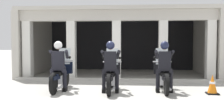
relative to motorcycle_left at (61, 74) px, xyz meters
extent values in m
plane|color=#A8A59E|center=(1.65, 2.98, -0.50)|extent=(80.00, 80.00, 0.00)
cube|color=black|center=(1.66, 6.64, 0.93)|extent=(8.56, 0.24, 2.87)
cube|color=#BCB7AD|center=(1.66, 2.41, 2.15)|extent=(8.56, 0.36, 0.44)
cube|color=#BCB7AD|center=(1.66, 4.45, 2.45)|extent=(8.56, 4.78, 0.16)
cube|color=#BCB7AD|center=(-2.51, 4.45, 0.93)|extent=(0.30, 4.78, 2.87)
cube|color=#BCB7AD|center=(5.84, 4.45, 0.93)|extent=(0.30, 4.78, 2.87)
cube|color=silver|center=(-2.11, 2.41, 0.71)|extent=(0.35, 0.36, 2.43)
cube|color=silver|center=(-0.23, 2.41, 0.71)|extent=(0.35, 0.36, 2.43)
cube|color=silver|center=(1.66, 2.41, 0.71)|extent=(0.35, 0.36, 2.43)
cube|color=silver|center=(3.55, 2.41, 0.71)|extent=(0.35, 0.36, 2.43)
cube|color=silver|center=(5.44, 2.41, 0.71)|extent=(0.35, 0.36, 2.43)
cube|color=#B7B5AD|center=(1.66, 1.91, -0.44)|extent=(8.16, 0.24, 0.12)
cylinder|color=black|center=(0.00, 0.58, -0.18)|extent=(0.09, 0.64, 0.64)
cylinder|color=black|center=(0.00, -0.82, -0.18)|extent=(0.09, 0.64, 0.64)
cube|color=black|center=(0.00, 0.58, 0.03)|extent=(0.14, 0.44, 0.08)
cube|color=silver|center=(0.00, -0.17, -0.13)|extent=(0.28, 0.44, 0.28)
cube|color=black|center=(0.00, -0.12, 0.00)|extent=(0.18, 1.24, 0.16)
ellipsoid|color=black|center=(0.00, 0.10, 0.18)|extent=(0.26, 0.48, 0.22)
cube|color=black|center=(0.00, -0.30, 0.07)|extent=(0.24, 0.52, 0.10)
cube|color=black|center=(0.00, -0.76, 0.00)|extent=(0.16, 0.48, 0.10)
cylinder|color=silver|center=(0.00, 0.52, 0.06)|extent=(0.05, 0.24, 0.53)
cube|color=black|center=(0.00, 0.46, 0.20)|extent=(0.52, 0.16, 0.44)
sphere|color=silver|center=(0.00, 0.56, 0.22)|extent=(0.18, 0.18, 0.18)
cube|color=silver|center=(0.00, 0.44, 0.57)|extent=(0.40, 0.14, 0.54)
cylinder|color=silver|center=(0.00, 0.36, 0.40)|extent=(0.62, 0.04, 0.04)
cylinder|color=silver|center=(0.12, -0.52, -0.32)|extent=(0.07, 0.55, 0.07)
cube|color=black|center=(0.00, -0.32, 0.47)|extent=(0.36, 0.22, 0.60)
cube|color=black|center=(0.00, -0.20, 0.49)|extent=(0.05, 0.02, 0.32)
sphere|color=tan|center=(0.00, -0.30, 0.92)|extent=(0.21, 0.21, 0.21)
sphere|color=silver|center=(0.00, -0.30, 0.95)|extent=(0.26, 0.26, 0.26)
cylinder|color=black|center=(0.14, -0.30, 0.16)|extent=(0.26, 0.29, 0.17)
cylinder|color=black|center=(0.20, -0.30, -0.12)|extent=(0.12, 0.12, 0.53)
cube|color=black|center=(0.20, -0.29, -0.44)|extent=(0.11, 0.26, 0.12)
cylinder|color=black|center=(-0.14, -0.30, 0.16)|extent=(0.26, 0.29, 0.17)
cylinder|color=black|center=(-0.20, -0.30, -0.12)|extent=(0.12, 0.12, 0.53)
cube|color=black|center=(-0.20, -0.29, -0.44)|extent=(0.11, 0.26, 0.12)
cylinder|color=black|center=(0.22, -0.09, 0.66)|extent=(0.19, 0.48, 0.31)
sphere|color=black|center=(0.26, 0.12, 0.55)|extent=(0.09, 0.09, 0.09)
cylinder|color=black|center=(-0.22, -0.09, 0.66)|extent=(0.19, 0.48, 0.31)
sphere|color=black|center=(-0.26, 0.12, 0.55)|extent=(0.09, 0.09, 0.09)
cylinder|color=black|center=(1.65, 0.48, -0.18)|extent=(0.09, 0.64, 0.64)
cylinder|color=black|center=(1.65, -0.92, -0.18)|extent=(0.09, 0.64, 0.64)
cube|color=black|center=(1.65, 0.48, 0.03)|extent=(0.14, 0.44, 0.08)
cube|color=silver|center=(1.65, -0.27, -0.13)|extent=(0.28, 0.44, 0.28)
cube|color=black|center=(1.65, -0.22, 0.00)|extent=(0.18, 1.24, 0.16)
ellipsoid|color=#B2B2B7|center=(1.65, 0.00, 0.18)|extent=(0.26, 0.48, 0.22)
cube|color=black|center=(1.65, -0.40, 0.07)|extent=(0.24, 0.52, 0.10)
cube|color=black|center=(1.65, -0.86, 0.00)|extent=(0.16, 0.48, 0.10)
cylinder|color=silver|center=(1.65, 0.42, 0.06)|extent=(0.05, 0.24, 0.53)
cube|color=black|center=(1.65, 0.36, 0.20)|extent=(0.52, 0.16, 0.44)
sphere|color=silver|center=(1.65, 0.46, 0.22)|extent=(0.18, 0.18, 0.18)
cube|color=silver|center=(1.65, 0.34, 0.57)|extent=(0.40, 0.14, 0.54)
cylinder|color=silver|center=(1.65, 0.26, 0.40)|extent=(0.62, 0.04, 0.04)
cylinder|color=silver|center=(1.77, -0.62, -0.32)|extent=(0.07, 0.55, 0.07)
cube|color=black|center=(1.65, -0.42, 0.47)|extent=(0.36, 0.22, 0.60)
cube|color=#14193F|center=(1.65, -0.30, 0.49)|extent=(0.05, 0.02, 0.32)
sphere|color=tan|center=(1.65, -0.40, 0.92)|extent=(0.21, 0.21, 0.21)
sphere|color=#191E38|center=(1.65, -0.40, 0.95)|extent=(0.26, 0.26, 0.26)
cylinder|color=black|center=(1.79, -0.40, 0.16)|extent=(0.26, 0.29, 0.17)
cylinder|color=black|center=(1.85, -0.40, -0.12)|extent=(0.12, 0.12, 0.53)
cube|color=black|center=(1.85, -0.39, -0.44)|extent=(0.11, 0.26, 0.12)
cylinder|color=black|center=(1.51, -0.40, 0.16)|extent=(0.26, 0.29, 0.17)
cylinder|color=black|center=(1.45, -0.40, -0.12)|extent=(0.12, 0.12, 0.53)
cube|color=black|center=(1.45, -0.39, -0.44)|extent=(0.11, 0.26, 0.12)
cylinder|color=black|center=(1.87, -0.19, 0.66)|extent=(0.19, 0.48, 0.31)
sphere|color=black|center=(1.91, 0.02, 0.55)|extent=(0.09, 0.09, 0.09)
cylinder|color=black|center=(1.43, -0.19, 0.66)|extent=(0.19, 0.48, 0.31)
sphere|color=black|center=(1.39, 0.02, 0.55)|extent=(0.09, 0.09, 0.09)
cylinder|color=black|center=(3.30, 0.68, -0.18)|extent=(0.09, 0.64, 0.64)
cylinder|color=black|center=(3.30, -0.72, -0.18)|extent=(0.09, 0.64, 0.64)
cube|color=black|center=(3.30, 0.68, 0.03)|extent=(0.14, 0.44, 0.08)
cube|color=silver|center=(3.30, -0.07, -0.13)|extent=(0.28, 0.44, 0.28)
cube|color=black|center=(3.30, -0.02, 0.00)|extent=(0.18, 1.24, 0.16)
ellipsoid|color=#B2B2B7|center=(3.30, 0.20, 0.18)|extent=(0.26, 0.48, 0.22)
cube|color=black|center=(3.30, -0.20, 0.07)|extent=(0.24, 0.52, 0.10)
cube|color=black|center=(3.30, -0.66, 0.00)|extent=(0.16, 0.48, 0.10)
cylinder|color=silver|center=(3.30, 0.62, 0.06)|extent=(0.05, 0.24, 0.53)
cube|color=black|center=(3.30, 0.56, 0.20)|extent=(0.52, 0.16, 0.44)
sphere|color=silver|center=(3.30, 0.66, 0.22)|extent=(0.18, 0.18, 0.18)
cube|color=silver|center=(3.30, 0.54, 0.57)|extent=(0.40, 0.14, 0.54)
cylinder|color=silver|center=(3.30, 0.46, 0.40)|extent=(0.62, 0.04, 0.04)
cylinder|color=silver|center=(3.42, -0.42, -0.32)|extent=(0.07, 0.55, 0.07)
cube|color=black|center=(3.30, -0.22, 0.47)|extent=(0.36, 0.22, 0.60)
cube|color=#14193F|center=(3.30, -0.10, 0.49)|extent=(0.05, 0.02, 0.32)
sphere|color=tan|center=(3.30, -0.20, 0.92)|extent=(0.21, 0.21, 0.21)
sphere|color=#191E38|center=(3.30, -0.20, 0.95)|extent=(0.26, 0.26, 0.26)
cylinder|color=black|center=(3.44, -0.20, 0.16)|extent=(0.26, 0.29, 0.17)
cylinder|color=black|center=(3.50, -0.20, -0.12)|extent=(0.12, 0.12, 0.53)
cube|color=black|center=(3.50, -0.19, -0.44)|extent=(0.11, 0.26, 0.12)
cylinder|color=black|center=(3.16, -0.20, 0.16)|extent=(0.26, 0.29, 0.17)
cylinder|color=black|center=(3.10, -0.20, -0.12)|extent=(0.12, 0.12, 0.53)
cube|color=black|center=(3.10, -0.19, -0.44)|extent=(0.11, 0.26, 0.12)
cylinder|color=black|center=(3.52, 0.01, 0.66)|extent=(0.19, 0.48, 0.31)
sphere|color=black|center=(3.56, 0.22, 0.55)|extent=(0.09, 0.09, 0.09)
cylinder|color=black|center=(3.08, 0.01, 0.66)|extent=(0.19, 0.48, 0.31)
sphere|color=black|center=(3.04, 0.22, 0.55)|extent=(0.09, 0.09, 0.09)
cube|color=black|center=(4.70, -0.37, -0.48)|extent=(0.34, 0.34, 0.04)
cone|color=orange|center=(4.70, -0.37, -0.19)|extent=(0.28, 0.28, 0.55)
cylinder|color=white|center=(4.70, -0.37, -0.16)|extent=(0.17, 0.17, 0.06)
camera|label=1|loc=(2.32, -8.21, 1.04)|focal=41.37mm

